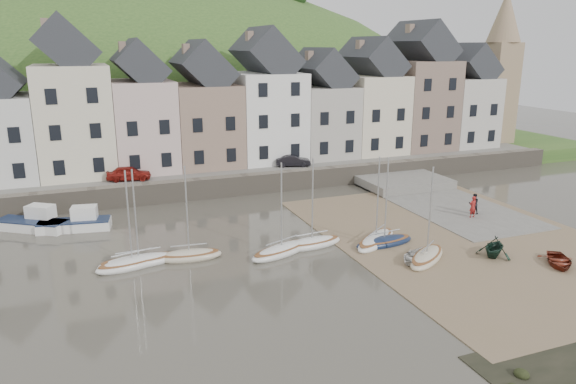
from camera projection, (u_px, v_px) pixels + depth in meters
name	position (u px, v px, depth m)	size (l,w,h in m)	color
ground	(322.00, 261.00, 33.83)	(160.00, 160.00, 0.00)	#474237
quay_land	(207.00, 155.00, 62.39)	(90.00, 30.00, 1.50)	#315522
quay_street	(234.00, 169.00, 51.85)	(70.00, 7.00, 0.10)	slate
seawall	(245.00, 184.00, 48.87)	(70.00, 1.20, 1.80)	slate
beach	(464.00, 239.00, 37.66)	(18.00, 26.00, 0.06)	#7B684B
slipway	(441.00, 202.00, 46.24)	(8.00, 18.00, 0.12)	slate
hillside	(146.00, 235.00, 90.79)	(134.40, 84.00, 84.00)	#315522
townhouse_terrace	(240.00, 105.00, 54.07)	(61.05, 8.00, 13.93)	silver
church_spire	(501.00, 63.00, 64.52)	(4.00, 4.00, 18.00)	#997F60
sailboat_0	(139.00, 261.00, 33.20)	(5.05, 1.77, 6.32)	white
sailboat_1	(132.00, 263.00, 32.89)	(4.80, 2.58, 6.32)	white
sailboat_2	(189.00, 255.00, 34.10)	(4.29, 1.93, 6.32)	beige
sailboat_3	(282.00, 250.00, 34.95)	(5.20, 3.30, 6.32)	white
sailboat_4	(312.00, 243.00, 36.22)	(4.52, 1.95, 6.32)	white
sailboat_5	(384.00, 242.00, 36.46)	(4.58, 1.91, 6.32)	#152342
sailboat_6	(376.00, 240.00, 36.82)	(5.01, 4.31, 6.32)	white
sailboat_7	(427.00, 257.00, 33.84)	(4.56, 3.95, 6.32)	beige
motorboat_0	(34.00, 222.00, 39.55)	(5.46, 4.48, 1.70)	white
motorboat_2	(77.00, 222.00, 39.47)	(5.32, 2.54, 1.70)	white
rowboat_white	(417.00, 256.00, 33.64)	(2.17, 3.04, 0.63)	silver
rowboat_green	(494.00, 247.00, 34.28)	(2.18, 2.53, 1.33)	black
rowboat_red	(559.00, 261.00, 32.98)	(2.08, 2.91, 0.60)	maroon
person_red	(473.00, 207.00, 41.85)	(0.63, 0.41, 1.72)	maroon
person_dark	(474.00, 204.00, 42.73)	(0.81, 0.63, 1.67)	black
car_left	(129.00, 173.00, 47.31)	(1.52, 3.79, 1.29)	maroon
car_right	(293.00, 161.00, 52.80)	(1.19, 3.40, 1.12)	black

